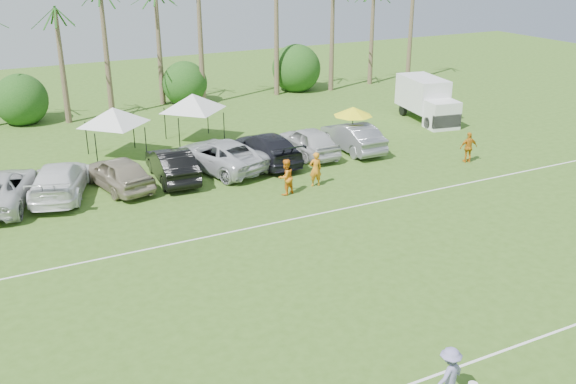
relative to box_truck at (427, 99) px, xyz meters
name	(u,v)px	position (x,y,z in m)	size (l,w,h in m)	color
field_lines	(293,295)	(-19.57, -17.22, -1.57)	(80.00, 12.10, 0.01)	white
palm_tree_4	(38,11)	(-23.57, 12.78, 5.91)	(2.40, 2.40, 8.90)	brown
palm_tree_8	(265,1)	(-6.57, 12.78, 5.91)	(2.40, 2.40, 8.90)	brown
bush_tree_1	(18,93)	(-25.57, 13.78, 0.22)	(4.00, 4.00, 4.00)	brown
bush_tree_2	(180,78)	(-13.57, 13.78, 0.22)	(4.00, 4.00, 4.00)	brown
bush_tree_3	(292,68)	(-3.57, 13.78, 0.22)	(4.00, 4.00, 4.00)	brown
sideline_player_a	(315,169)	(-13.43, -7.89, -0.66)	(0.67, 0.44, 1.83)	orange
sideline_player_b	(286,177)	(-15.35, -8.28, -0.65)	(0.90, 0.70, 1.84)	orange
sideline_player_c	(469,147)	(-3.71, -8.51, -0.68)	(1.04, 0.43, 1.78)	orange
box_truck	(427,99)	(0.00, 0.00, 0.00)	(3.05, 5.98, 2.94)	white
canopy_tent_left	(112,107)	(-21.54, 1.55, 1.43)	(4.34, 4.34, 3.51)	black
canopy_tent_right	(192,94)	(-16.40, 2.48, 1.52)	(4.46, 4.46, 3.62)	black
market_umbrella	(353,111)	(-8.36, -3.42, 0.81)	(2.39, 2.39, 2.66)	black
frisbee_player	(449,374)	(-18.37, -24.18, -0.75)	(1.28, 0.93, 1.65)	#807BAF
parked_car_3	(60,180)	(-25.45, -3.35, -0.72)	(2.40, 5.89, 1.71)	white
parked_car_4	(119,173)	(-22.61, -3.66, -0.72)	(2.02, 5.02, 1.71)	gray
parked_car_5	(172,164)	(-19.78, -3.62, -0.72)	(1.81, 5.19, 1.71)	black
parked_car_6	(219,155)	(-16.94, -3.24, -0.72)	(2.84, 6.15, 1.71)	silver
parked_car_7	(266,148)	(-14.10, -3.26, -0.72)	(2.40, 5.89, 1.71)	black
parked_car_8	(308,141)	(-11.26, -3.17, -0.72)	(2.02, 5.02, 1.71)	silver
parked_car_9	(352,137)	(-8.43, -3.56, -0.72)	(1.81, 5.19, 1.71)	gray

